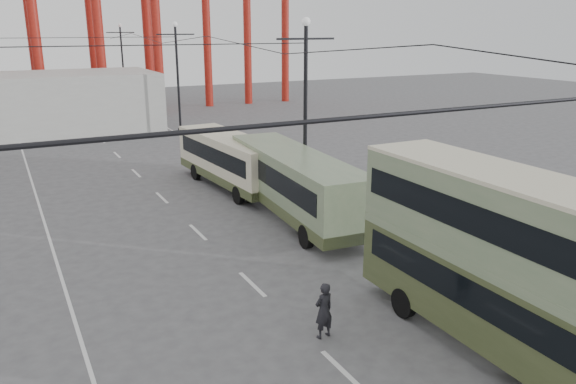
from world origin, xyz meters
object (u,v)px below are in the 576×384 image
double_decker_bus (504,255)px  single_decker_green (295,182)px  single_decker_cream (231,159)px  pedestrian (324,310)px

double_decker_bus → single_decker_green: 12.88m
single_decker_cream → pedestrian: bearing=-106.7°
double_decker_bus → single_decker_cream: 19.27m
single_decker_green → single_decker_cream: size_ratio=1.17×
single_decker_green → pedestrian: bearing=-109.4°
single_decker_green → single_decker_cream: bearing=100.5°
double_decker_bus → single_decker_cream: bearing=91.2°
double_decker_bus → single_decker_cream: (-0.24, 19.23, -1.22)m
pedestrian → double_decker_bus: bearing=135.7°
single_decker_cream → single_decker_green: bearing=-87.8°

